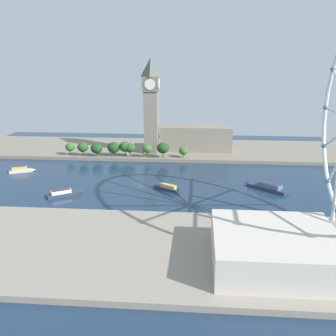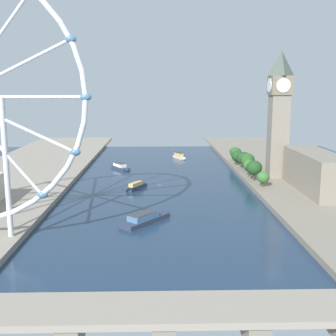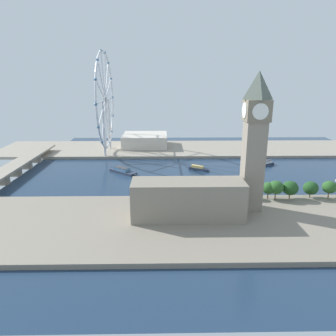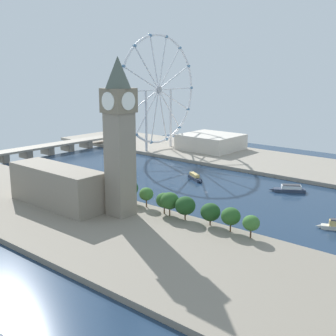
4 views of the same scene
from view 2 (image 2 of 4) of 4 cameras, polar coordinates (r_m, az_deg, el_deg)
The scene contains 11 objects.
ground_plane at distance 310.56m, azimuth -1.17°, elevation -1.85°, with size 382.68×382.68×0.00m, color #1E334C.
riverbank_left at distance 328.43m, azimuth 17.72°, elevation -1.41°, with size 90.00×520.00×3.00m, color gray.
riverbank_right at distance 327.48m, azimuth -20.13°, elevation -1.59°, with size 90.00×520.00×3.00m, color gray.
clock_tower at distance 317.32m, azimuth 14.62°, elevation 7.18°, with size 16.05×16.05×89.95m.
parliament_block at distance 284.92m, azimuth 19.26°, elevation -0.50°, with size 22.00×70.38×24.12m, color gray.
tree_row_embankment at distance 342.14m, azimuth 10.24°, elevation 1.07°, with size 14.15×116.61×14.41m.
river_bridge at distance 121.41m, azimuth -0.63°, elevation -19.09°, with size 194.68×17.61×9.51m.
tour_boat_0 at distance 289.00m, azimuth -4.16°, elevation -2.41°, with size 14.28×21.37×4.91m.
tour_boat_1 at distance 359.85m, azimuth -6.38°, elevation 0.16°, with size 17.61×23.70×5.29m.
tour_boat_2 at distance 217.38m, azimuth -3.08°, elevation -6.77°, with size 26.49×30.51×5.44m.
tour_boat_3 at distance 412.93m, azimuth 1.52°, elevation 1.61°, with size 12.10×20.99×5.90m.
Camera 2 is at (1.47, 303.23, 67.06)m, focal length 45.57 mm.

